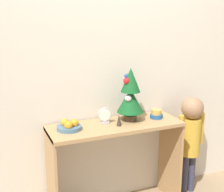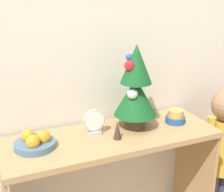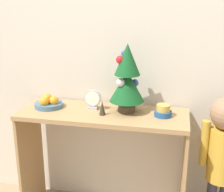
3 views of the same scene
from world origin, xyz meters
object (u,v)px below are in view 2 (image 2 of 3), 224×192
object	(u,v)px
singing_bowl	(175,117)
figurine	(117,130)
child_figure	(224,138)
desk_clock	(94,123)
fruit_bowl	(35,142)
mini_tree	(136,87)

from	to	relation	value
singing_bowl	figurine	size ratio (longest dim) A/B	1.17
figurine	child_figure	world-z (taller)	child_figure
singing_bowl	desk_clock	bearing A→B (deg)	176.16
fruit_bowl	desk_clock	world-z (taller)	desk_clock
mini_tree	singing_bowl	distance (m)	0.31
singing_bowl	desk_clock	distance (m)	0.48
mini_tree	child_figure	bearing A→B (deg)	-2.05
mini_tree	child_figure	distance (m)	0.76
mini_tree	desk_clock	size ratio (longest dim) A/B	3.32
child_figure	mini_tree	bearing A→B (deg)	177.95
desk_clock	figurine	distance (m)	0.13
mini_tree	desk_clock	xyz separation A→B (m)	(-0.23, 0.00, -0.16)
fruit_bowl	figurine	size ratio (longest dim) A/B	2.05
singing_bowl	child_figure	bearing A→B (deg)	1.29
fruit_bowl	child_figure	world-z (taller)	child_figure
desk_clock	child_figure	xyz separation A→B (m)	(0.87, -0.02, -0.25)
fruit_bowl	child_figure	size ratio (longest dim) A/B	0.20
fruit_bowl	singing_bowl	size ratio (longest dim) A/B	1.76
mini_tree	fruit_bowl	world-z (taller)	mini_tree
fruit_bowl	desk_clock	xyz separation A→B (m)	(0.31, 0.02, 0.04)
singing_bowl	figurine	bearing A→B (deg)	-171.39
singing_bowl	child_figure	size ratio (longest dim) A/B	0.12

